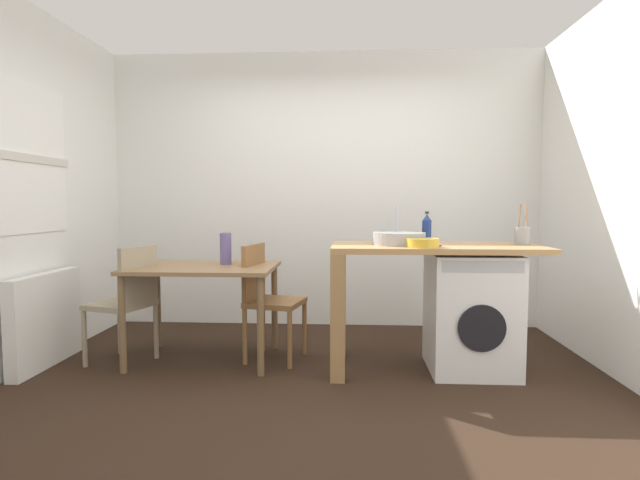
{
  "coord_description": "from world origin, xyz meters",
  "views": [
    {
      "loc": [
        0.25,
        -3.22,
        1.22
      ],
      "look_at": [
        0.03,
        0.45,
        0.95
      ],
      "focal_mm": 27.76,
      "sensor_mm": 36.0,
      "label": 1
    }
  ],
  "objects_px": {
    "bottle_tall_green": "(427,229)",
    "utensil_crock": "(522,235)",
    "chair_opposite": "(266,295)",
    "washing_machine": "(471,312)",
    "vase": "(226,249)",
    "chair_person_seat": "(128,298)",
    "dining_table": "(204,278)",
    "mixing_bowl": "(423,242)"
  },
  "relations": [
    {
      "from": "bottle_tall_green",
      "to": "utensil_crock",
      "type": "bearing_deg",
      "value": -11.96
    },
    {
      "from": "chair_opposite",
      "to": "washing_machine",
      "type": "xyz_separation_m",
      "value": [
        1.53,
        -0.19,
        -0.08
      ]
    },
    {
      "from": "vase",
      "to": "chair_person_seat",
      "type": "bearing_deg",
      "value": -162.36
    },
    {
      "from": "chair_opposite",
      "to": "bottle_tall_green",
      "type": "height_order",
      "value": "bottle_tall_green"
    },
    {
      "from": "chair_person_seat",
      "to": "chair_opposite",
      "type": "height_order",
      "value": "same"
    },
    {
      "from": "chair_person_seat",
      "to": "chair_opposite",
      "type": "relative_size",
      "value": 1.0
    },
    {
      "from": "dining_table",
      "to": "chair_opposite",
      "type": "height_order",
      "value": "chair_opposite"
    },
    {
      "from": "utensil_crock",
      "to": "bottle_tall_green",
      "type": "bearing_deg",
      "value": 168.04
    },
    {
      "from": "washing_machine",
      "to": "vase",
      "type": "bearing_deg",
      "value": 173.27
    },
    {
      "from": "bottle_tall_green",
      "to": "utensil_crock",
      "type": "xyz_separation_m",
      "value": [
        0.66,
        -0.14,
        -0.04
      ]
    },
    {
      "from": "dining_table",
      "to": "mixing_bowl",
      "type": "distance_m",
      "value": 1.68
    },
    {
      "from": "mixing_bowl",
      "to": "utensil_crock",
      "type": "bearing_deg",
      "value": 18.4
    },
    {
      "from": "utensil_crock",
      "to": "chair_opposite",
      "type": "bearing_deg",
      "value": 175.99
    },
    {
      "from": "dining_table",
      "to": "utensil_crock",
      "type": "relative_size",
      "value": 3.67
    },
    {
      "from": "chair_person_seat",
      "to": "mixing_bowl",
      "type": "height_order",
      "value": "mixing_bowl"
    },
    {
      "from": "chair_person_seat",
      "to": "washing_machine",
      "type": "height_order",
      "value": "chair_person_seat"
    },
    {
      "from": "chair_opposite",
      "to": "vase",
      "type": "height_order",
      "value": "vase"
    },
    {
      "from": "chair_person_seat",
      "to": "mixing_bowl",
      "type": "xyz_separation_m",
      "value": [
        2.17,
        -0.19,
        0.45
      ]
    },
    {
      "from": "washing_machine",
      "to": "mixing_bowl",
      "type": "height_order",
      "value": "mixing_bowl"
    },
    {
      "from": "dining_table",
      "to": "chair_opposite",
      "type": "distance_m",
      "value": 0.5
    },
    {
      "from": "chair_opposite",
      "to": "washing_machine",
      "type": "distance_m",
      "value": 1.54
    },
    {
      "from": "vase",
      "to": "bottle_tall_green",
      "type": "bearing_deg",
      "value": -0.96
    },
    {
      "from": "vase",
      "to": "washing_machine",
      "type": "bearing_deg",
      "value": -6.73
    },
    {
      "from": "chair_person_seat",
      "to": "chair_opposite",
      "type": "xyz_separation_m",
      "value": [
        1.03,
        0.19,
        0.0
      ]
    },
    {
      "from": "washing_machine",
      "to": "vase",
      "type": "xyz_separation_m",
      "value": [
        -1.86,
        0.22,
        0.43
      ]
    },
    {
      "from": "washing_machine",
      "to": "mixing_bowl",
      "type": "bearing_deg",
      "value": -152.75
    },
    {
      "from": "utensil_crock",
      "to": "vase",
      "type": "height_order",
      "value": "utensil_crock"
    },
    {
      "from": "washing_machine",
      "to": "chair_person_seat",
      "type": "bearing_deg",
      "value": -179.94
    },
    {
      "from": "washing_machine",
      "to": "chair_opposite",
      "type": "bearing_deg",
      "value": 173.1
    },
    {
      "from": "dining_table",
      "to": "bottle_tall_green",
      "type": "bearing_deg",
      "value": 2.47
    },
    {
      "from": "washing_machine",
      "to": "bottle_tall_green",
      "type": "distance_m",
      "value": 0.7
    },
    {
      "from": "chair_opposite",
      "to": "bottle_tall_green",
      "type": "bearing_deg",
      "value": 102.76
    },
    {
      "from": "dining_table",
      "to": "vase",
      "type": "bearing_deg",
      "value": 33.69
    },
    {
      "from": "washing_machine",
      "to": "utensil_crock",
      "type": "bearing_deg",
      "value": 8.1
    },
    {
      "from": "utensil_crock",
      "to": "washing_machine",
      "type": "bearing_deg",
      "value": -171.9
    },
    {
      "from": "dining_table",
      "to": "mixing_bowl",
      "type": "xyz_separation_m",
      "value": [
        1.62,
        -0.32,
        0.31
      ]
    },
    {
      "from": "dining_table",
      "to": "chair_person_seat",
      "type": "relative_size",
      "value": 1.22
    },
    {
      "from": "dining_table",
      "to": "mixing_bowl",
      "type": "bearing_deg",
      "value": -11.04
    },
    {
      "from": "dining_table",
      "to": "chair_person_seat",
      "type": "xyz_separation_m",
      "value": [
        -0.55,
        -0.12,
        -0.14
      ]
    },
    {
      "from": "dining_table",
      "to": "bottle_tall_green",
      "type": "distance_m",
      "value": 1.76
    },
    {
      "from": "washing_machine",
      "to": "bottle_tall_green",
      "type": "relative_size",
      "value": 3.59
    },
    {
      "from": "dining_table",
      "to": "chair_opposite",
      "type": "xyz_separation_m",
      "value": [
        0.48,
        0.07,
        -0.14
      ]
    }
  ]
}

